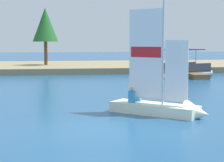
{
  "coord_description": "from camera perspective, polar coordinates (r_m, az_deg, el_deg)",
  "views": [
    {
      "loc": [
        -1.45,
        -14.5,
        3.45
      ],
      "look_at": [
        1.49,
        6.64,
        1.2
      ],
      "focal_mm": 61.97,
      "sensor_mm": 36.0,
      "label": 1
    }
  ],
  "objects": [
    {
      "name": "shoreline_tree_midleft",
      "position": [
        45.01,
        -9.82,
        8.14
      ],
      "size": [
        2.91,
        2.91,
        6.5
      ],
      "color": "brown",
      "rests_on": "shore_bank"
    },
    {
      "name": "shore_bank",
      "position": [
        46.22,
        -6.11,
        2.1
      ],
      "size": [
        80.0,
        14.91,
        0.64
      ],
      "primitive_type": "cube",
      "color": "#897A56",
      "rests_on": "ground"
    },
    {
      "name": "wooden_dock",
      "position": [
        38.0,
        11.34,
        1.03
      ],
      "size": [
        1.51,
        6.81,
        0.45
      ],
      "primitive_type": "cube",
      "color": "brown",
      "rests_on": "ground"
    },
    {
      "name": "ground_plane",
      "position": [
        14.98,
        -2.16,
        -7.31
      ],
      "size": [
        200.0,
        200.0,
        0.0
      ],
      "primitive_type": "plane",
      "color": "navy"
    },
    {
      "name": "pontoon_boat",
      "position": [
        37.14,
        10.21,
        1.6
      ],
      "size": [
        6.35,
        4.36,
        2.62
      ],
      "rotation": [
        0.0,
        0.0,
        0.39
      ],
      "color": "#B2B2B7",
      "rests_on": "ground"
    },
    {
      "name": "channel_buoy",
      "position": [
        29.41,
        9.41,
        -0.42
      ],
      "size": [
        0.39,
        0.39,
        0.39
      ],
      "primitive_type": "sphere",
      "color": "red",
      "rests_on": "ground"
    },
    {
      "name": "sailboat",
      "position": [
        18.01,
        8.06,
        -3.61
      ],
      "size": [
        4.39,
        3.99,
        5.85
      ],
      "rotation": [
        0.0,
        0.0,
        -0.71
      ],
      "color": "silver",
      "rests_on": "ground"
    }
  ]
}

